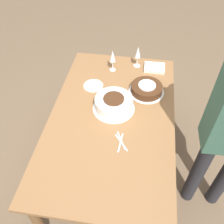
# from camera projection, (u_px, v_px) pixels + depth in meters

# --- Properties ---
(ground_plane) EXTENTS (12.00, 12.00, 0.00)m
(ground_plane) POSITION_uv_depth(u_px,v_px,m) (112.00, 164.00, 2.53)
(ground_plane) COLOR brown
(dining_table) EXTENTS (1.68, 0.99, 0.73)m
(dining_table) POSITION_uv_depth(u_px,v_px,m) (112.00, 124.00, 2.06)
(dining_table) COLOR brown
(dining_table) RESTS_ON ground_plane
(cake_center_white) EXTENTS (0.34, 0.34, 0.12)m
(cake_center_white) POSITION_uv_depth(u_px,v_px,m) (113.00, 104.00, 2.02)
(cake_center_white) COLOR white
(cake_center_white) RESTS_ON dining_table
(cake_front_chocolate) EXTENTS (0.31, 0.31, 0.08)m
(cake_front_chocolate) POSITION_uv_depth(u_px,v_px,m) (147.00, 89.00, 2.17)
(cake_front_chocolate) COLOR white
(cake_front_chocolate) RESTS_ON dining_table
(wine_glass_near) EXTENTS (0.07, 0.07, 0.22)m
(wine_glass_near) POSITION_uv_depth(u_px,v_px,m) (138.00, 53.00, 2.35)
(wine_glass_near) COLOR silver
(wine_glass_near) RESTS_ON dining_table
(wine_glass_far) EXTENTS (0.06, 0.06, 0.22)m
(wine_glass_far) POSITION_uv_depth(u_px,v_px,m) (113.00, 57.00, 2.30)
(wine_glass_far) COLOR silver
(wine_glass_far) RESTS_ON dining_table
(dessert_plate_right) EXTENTS (0.18, 0.18, 0.01)m
(dessert_plate_right) POSITION_uv_depth(u_px,v_px,m) (93.00, 86.00, 2.25)
(dessert_plate_right) COLOR white
(dessert_plate_right) RESTS_ON dining_table
(fork_pile) EXTENTS (0.18, 0.11, 0.01)m
(fork_pile) POSITION_uv_depth(u_px,v_px,m) (121.00, 142.00, 1.82)
(fork_pile) COLOR silver
(fork_pile) RESTS_ON dining_table
(napkin_stack) EXTENTS (0.15, 0.20, 0.03)m
(napkin_stack) POSITION_uv_depth(u_px,v_px,m) (154.00, 68.00, 2.41)
(napkin_stack) COLOR silver
(napkin_stack) RESTS_ON dining_table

